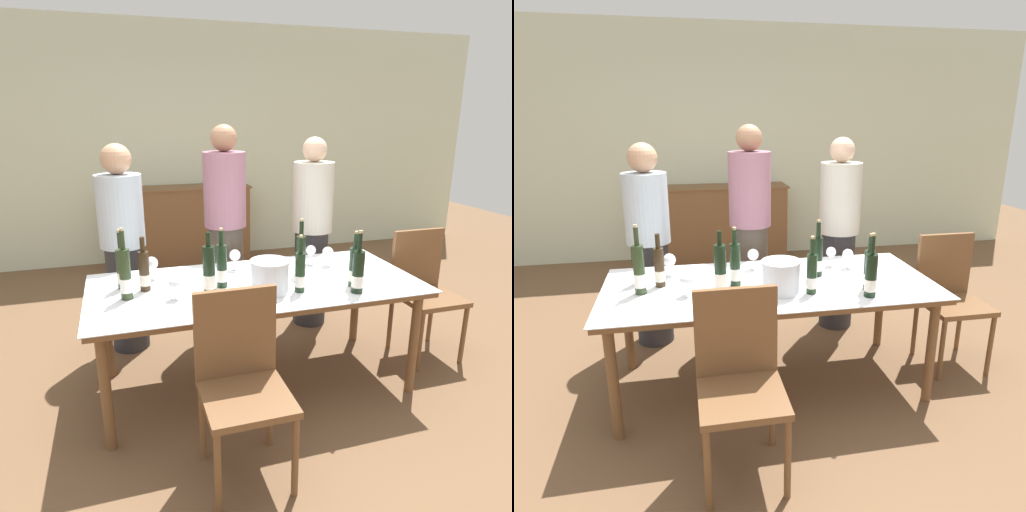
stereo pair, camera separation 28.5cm
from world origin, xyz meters
TOP-DOWN VIEW (x-y plane):
  - ground_plane at (0.00, 0.00)m, footprint 12.00×12.00m
  - back_wall at (0.00, 3.13)m, footprint 8.00×0.10m
  - sideboard_cabinet at (-0.06, 2.84)m, footprint 1.62×0.46m
  - dining_table at (0.00, 0.00)m, footprint 2.08×0.95m
  - ice_bucket at (0.03, -0.17)m, footprint 0.24×0.24m
  - wine_bottle_0 at (-0.22, 0.00)m, footprint 0.07×0.07m
  - wine_bottle_1 at (0.21, -0.22)m, footprint 0.06×0.06m
  - wine_bottle_2 at (-0.32, -0.11)m, footprint 0.07×0.07m
  - wine_bottle_3 at (-0.68, 0.08)m, footprint 0.07×0.07m
  - wine_bottle_4 at (-0.79, -0.03)m, footprint 0.07×0.07m
  - wine_bottle_5 at (0.57, -0.23)m, footprint 0.07×0.07m
  - wine_bottle_6 at (0.54, -0.33)m, footprint 0.07×0.07m
  - wine_bottle_7 at (-0.81, 0.15)m, footprint 0.07×0.07m
  - wine_bottle_8 at (0.34, 0.08)m, footprint 0.07×0.07m
  - wine_glass_0 at (-0.63, 0.26)m, footprint 0.09×0.09m
  - wine_glass_1 at (0.49, 0.25)m, footprint 0.07×0.07m
  - wine_glass_2 at (-0.06, 0.29)m, footprint 0.08×0.08m
  - wine_glass_3 at (0.59, 0.19)m, footprint 0.08×0.08m
  - wine_glass_4 at (-0.53, -0.12)m, footprint 0.08×0.08m
  - chair_near_front at (-0.29, -0.70)m, footprint 0.42×0.42m
  - chair_right_end at (1.34, 0.09)m, footprint 0.42×0.42m
  - person_host at (-0.79, 0.79)m, footprint 0.33×0.33m
  - person_guest_left at (0.00, 0.83)m, footprint 0.33×0.33m
  - person_guest_right at (0.74, 0.81)m, footprint 0.33×0.33m

SIDE VIEW (x-z plane):
  - ground_plane at x=0.00m, z-range 0.00..0.00m
  - sideboard_cabinet at x=-0.06m, z-range 0.00..0.94m
  - chair_near_front at x=-0.29m, z-range 0.07..1.01m
  - chair_right_end at x=1.34m, z-range 0.07..1.01m
  - dining_table at x=0.00m, z-range 0.30..1.03m
  - person_host at x=-0.79m, z-range 0.00..1.57m
  - person_guest_right at x=0.74m, z-range 0.00..1.59m
  - wine_glass_4 at x=-0.53m, z-range 0.75..0.89m
  - wine_glass_3 at x=0.59m, z-range 0.75..0.89m
  - wine_glass_1 at x=0.49m, z-range 0.76..0.90m
  - wine_glass_2 at x=-0.06m, z-range 0.76..0.90m
  - ice_bucket at x=0.03m, z-range 0.73..0.93m
  - wine_glass_0 at x=-0.63m, z-range 0.76..0.91m
  - wine_bottle_7 at x=-0.81m, z-range 0.66..1.03m
  - wine_bottle_3 at x=-0.68m, z-range 0.68..1.02m
  - person_guest_left at x=0.00m, z-range 0.00..1.69m
  - wine_bottle_5 at x=0.57m, z-range 0.67..1.03m
  - wine_bottle_1 at x=0.21m, z-range 0.67..1.03m
  - wine_bottle_6 at x=0.54m, z-range 0.66..1.04m
  - wine_bottle_8 at x=0.34m, z-range 0.67..1.05m
  - wine_bottle_0 at x=-0.22m, z-range 0.67..1.05m
  - wine_bottle_2 at x=-0.32m, z-range 0.68..1.06m
  - wine_bottle_4 at x=-0.79m, z-range 0.66..1.08m
  - back_wall at x=0.00m, z-range 0.00..2.80m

